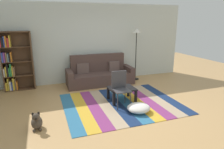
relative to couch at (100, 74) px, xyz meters
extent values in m
plane|color=tan|center=(-0.02, -2.02, -0.34)|extent=(14.00, 14.00, 0.00)
cube|color=silver|center=(-0.02, 0.53, 1.01)|extent=(6.80, 0.10, 2.70)
cube|color=teal|center=(-1.28, -1.85, -0.33)|extent=(0.30, 2.38, 0.01)
cube|color=gold|center=(-0.99, -1.85, -0.33)|extent=(0.30, 2.38, 0.01)
cube|color=#843370|center=(-0.69, -1.85, -0.33)|extent=(0.30, 2.38, 0.01)
cube|color=tan|center=(-0.39, -1.85, -0.33)|extent=(0.30, 2.38, 0.01)
cube|color=navy|center=(-0.10, -1.85, -0.33)|extent=(0.30, 2.38, 0.01)
cube|color=teal|center=(0.20, -1.85, -0.33)|extent=(0.30, 2.38, 0.01)
cube|color=gold|center=(0.50, -1.85, -0.33)|extent=(0.30, 2.38, 0.01)
cube|color=#843370|center=(0.79, -1.85, -0.33)|extent=(0.30, 2.38, 0.01)
cube|color=tan|center=(1.09, -1.85, -0.33)|extent=(0.30, 2.38, 0.01)
cube|color=navy|center=(1.38, -1.85, -0.33)|extent=(0.30, 2.38, 0.01)
cube|color=#4C3833|center=(0.00, -0.07, -0.14)|extent=(1.90, 0.80, 0.40)
cube|color=#4C3833|center=(0.00, 0.23, 0.36)|extent=(1.90, 0.20, 0.60)
cube|color=#4C3833|center=(-1.04, -0.07, -0.06)|extent=(0.18, 0.80, 0.56)
cube|color=#4C3833|center=(1.04, -0.07, -0.06)|extent=(0.18, 0.80, 0.56)
cube|color=brown|center=(-0.55, 0.11, 0.22)|extent=(0.42, 0.19, 0.36)
cube|color=brown|center=(0.55, 0.11, 0.22)|extent=(0.42, 0.19, 0.36)
cube|color=brown|center=(-2.97, 0.28, 0.57)|extent=(0.04, 0.28, 1.82)
cube|color=brown|center=(-2.11, 0.28, 0.57)|extent=(0.04, 0.28, 1.82)
cube|color=brown|center=(-2.54, 0.41, 0.57)|extent=(0.90, 0.01, 1.82)
cube|color=brown|center=(-2.54, 0.28, -0.32)|extent=(0.86, 0.28, 0.02)
cube|color=brown|center=(-2.54, 0.28, 0.13)|extent=(0.86, 0.28, 0.02)
cube|color=brown|center=(-2.54, 0.28, 0.57)|extent=(0.86, 0.28, 0.02)
cube|color=brown|center=(-2.54, 0.28, 1.02)|extent=(0.86, 0.28, 0.02)
cube|color=brown|center=(-2.54, 0.28, 1.47)|extent=(0.86, 0.28, 0.02)
cube|color=gold|center=(-2.93, 0.27, -0.18)|extent=(0.05, 0.24, 0.26)
cube|color=gold|center=(-2.88, 0.28, -0.12)|extent=(0.03, 0.26, 0.38)
cube|color=silver|center=(-2.82, 0.23, -0.17)|extent=(0.05, 0.17, 0.28)
cube|color=#334CB2|center=(-2.77, 0.27, -0.18)|extent=(0.03, 0.24, 0.25)
cube|color=gold|center=(-2.73, 0.23, -0.12)|extent=(0.05, 0.17, 0.38)
cube|color=#8C6647|center=(-2.67, 0.27, -0.13)|extent=(0.03, 0.25, 0.36)
cube|color=orange|center=(-2.64, 0.23, -0.18)|extent=(0.03, 0.18, 0.26)
cube|color=silver|center=(-2.94, 0.23, 0.27)|extent=(0.03, 0.17, 0.26)
cube|color=gold|center=(-2.89, 0.27, 0.29)|extent=(0.04, 0.25, 0.31)
cube|color=black|center=(-2.84, 0.23, 0.33)|extent=(0.04, 0.16, 0.39)
cube|color=green|center=(-2.80, 0.27, 0.27)|extent=(0.03, 0.26, 0.26)
cube|color=green|center=(-2.75, 0.23, 0.33)|extent=(0.04, 0.17, 0.38)
cube|color=gold|center=(-2.71, 0.25, 0.30)|extent=(0.03, 0.21, 0.31)
cube|color=#8C6647|center=(-2.67, 0.24, 0.28)|extent=(0.04, 0.19, 0.28)
cube|color=#334CB2|center=(-2.93, 0.27, 0.73)|extent=(0.05, 0.26, 0.28)
cube|color=purple|center=(-2.88, 0.24, 0.73)|extent=(0.04, 0.18, 0.29)
cube|color=#8C6647|center=(-2.83, 0.24, 0.73)|extent=(0.04, 0.19, 0.29)
cube|color=#668C99|center=(-2.78, 0.25, 0.71)|extent=(0.03, 0.21, 0.26)
cube|color=black|center=(-2.74, 0.23, 0.72)|extent=(0.04, 0.17, 0.27)
cube|color=orange|center=(-2.70, 0.24, 0.73)|extent=(0.03, 0.19, 0.29)
cube|color=red|center=(-2.94, 0.25, 1.19)|extent=(0.04, 0.20, 0.32)
cube|color=black|center=(-2.88, 0.23, 1.17)|extent=(0.05, 0.17, 0.28)
cube|color=#334CB2|center=(-2.83, 0.26, 1.18)|extent=(0.03, 0.22, 0.31)
cube|color=orange|center=(-2.79, 0.24, 1.19)|extent=(0.04, 0.19, 0.33)
cube|color=red|center=(-2.73, 0.25, 1.16)|extent=(0.05, 0.21, 0.26)
cube|color=gold|center=(-2.68, 0.24, 1.20)|extent=(0.04, 0.20, 0.34)
cube|color=black|center=(0.13, -1.67, 0.02)|extent=(0.69, 0.56, 0.04)
cube|color=black|center=(-0.18, -1.91, -0.16)|extent=(0.06, 0.06, 0.33)
cube|color=black|center=(0.44, -1.91, -0.16)|extent=(0.06, 0.06, 0.33)
cube|color=black|center=(-0.18, -1.44, -0.16)|extent=(0.06, 0.06, 0.33)
cube|color=black|center=(0.44, -1.44, -0.16)|extent=(0.06, 0.06, 0.33)
ellipsoid|color=white|center=(0.25, -2.46, -0.23)|extent=(0.56, 0.52, 0.20)
ellipsoid|color=#473D33|center=(-2.04, -2.43, -0.21)|extent=(0.22, 0.30, 0.26)
sphere|color=#473D33|center=(-2.04, -2.53, -0.03)|extent=(0.15, 0.15, 0.15)
ellipsoid|color=black|center=(-2.04, -2.59, -0.04)|extent=(0.06, 0.07, 0.05)
ellipsoid|color=black|center=(-2.09, -2.51, 0.02)|extent=(0.05, 0.04, 0.08)
ellipsoid|color=black|center=(-1.98, -2.51, 0.02)|extent=(0.05, 0.04, 0.08)
sphere|color=#473D33|center=(-2.10, -2.56, -0.31)|extent=(0.06, 0.06, 0.06)
sphere|color=#473D33|center=(-1.98, -2.56, -0.31)|extent=(0.06, 0.06, 0.06)
cylinder|color=black|center=(1.40, 0.08, -0.32)|extent=(0.26, 0.26, 0.02)
cylinder|color=black|center=(1.40, 0.08, 0.53)|extent=(0.03, 0.03, 1.69)
cone|color=white|center=(1.40, 0.08, 1.45)|extent=(0.32, 0.32, 0.14)
cube|color=black|center=(0.20, -1.75, 0.05)|extent=(0.11, 0.15, 0.02)
cube|color=#38383D|center=(-0.02, -2.02, 0.10)|extent=(0.40, 0.40, 0.03)
cube|color=#38383D|center=(-0.02, -1.84, 0.34)|extent=(0.40, 0.03, 0.44)
cylinder|color=#38383D|center=(-0.19, -2.19, -0.12)|extent=(0.02, 0.02, 0.42)
cylinder|color=#38383D|center=(0.15, -2.19, -0.12)|extent=(0.02, 0.02, 0.42)
cylinder|color=#38383D|center=(-0.19, -1.85, -0.12)|extent=(0.02, 0.02, 0.42)
cylinder|color=#38383D|center=(0.15, -1.85, -0.12)|extent=(0.02, 0.02, 0.42)
camera|label=1|loc=(-1.82, -6.35, 1.79)|focal=31.85mm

